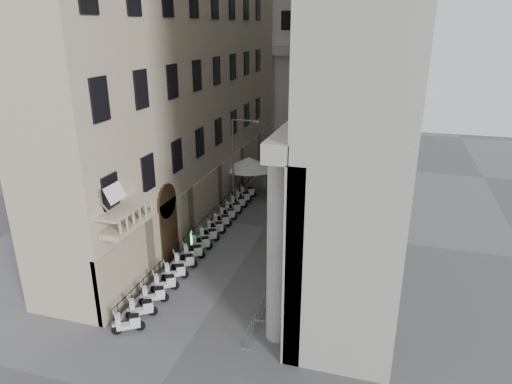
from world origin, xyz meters
TOP-DOWN VIEW (x-y plane):
  - left_building at (-7.50, 22.00)m, footprint 5.00×36.00m
  - far_building at (0.00, 48.00)m, footprint 22.00×10.00m
  - iron_fence at (-4.30, 18.00)m, footprint 0.30×28.00m
  - blue_awning at (4.15, 26.00)m, footprint 1.60×3.00m
  - flag at (-4.00, 5.00)m, footprint 1.00×1.40m
  - scooter_0 at (-3.42, 4.05)m, footprint 1.48×1.23m
  - scooter_1 at (-3.42, 5.46)m, footprint 1.48×1.23m
  - scooter_2 at (-3.42, 6.87)m, footprint 1.48×1.23m
  - scooter_3 at (-3.42, 8.27)m, footprint 1.48×1.23m
  - scooter_4 at (-3.42, 9.68)m, footprint 1.48×1.23m
  - scooter_5 at (-3.42, 11.09)m, footprint 1.48×1.23m
  - scooter_6 at (-3.42, 12.50)m, footprint 1.48×1.23m
  - scooter_7 at (-3.42, 13.90)m, footprint 1.48×1.23m
  - scooter_8 at (-3.42, 15.31)m, footprint 1.48×1.23m
  - scooter_9 at (-3.42, 16.72)m, footprint 1.48×1.23m
  - scooter_10 at (-3.42, 18.12)m, footprint 1.48×1.23m
  - scooter_11 at (-3.42, 19.53)m, footprint 1.48×1.23m
  - scooter_12 at (-3.42, 20.94)m, footprint 1.48×1.23m
  - scooter_13 at (-3.42, 22.34)m, footprint 1.48×1.23m
  - scooter_14 at (-3.42, 23.75)m, footprint 1.48×1.23m
  - scooter_15 at (-3.42, 25.16)m, footprint 1.48×1.23m
  - barrier_0 at (2.99, 5.68)m, footprint 0.60×2.40m
  - barrier_1 at (2.99, 8.18)m, footprint 0.60×2.40m
  - barrier_2 at (2.99, 10.68)m, footprint 0.60×2.40m
  - barrier_3 at (2.99, 13.18)m, footprint 0.60×2.40m
  - barrier_4 at (2.99, 15.68)m, footprint 0.60×2.40m
  - barrier_5 at (2.99, 18.18)m, footprint 0.60×2.40m
  - barrier_6 at (2.99, 20.68)m, footprint 0.60×2.40m
  - barrier_7 at (2.99, 23.18)m, footprint 0.60×2.40m
  - barrier_8 at (2.99, 25.68)m, footprint 0.60×2.40m
  - barrier_9 at (2.99, 28.18)m, footprint 0.60×2.40m
  - security_tent at (-2.87, 25.75)m, footprint 4.59×4.59m
  - street_lamp at (-3.90, 23.42)m, footprint 2.56×0.22m
  - info_kiosk at (-4.19, 13.68)m, footprint 0.43×0.80m
  - pedestrian_a at (1.62, 29.15)m, footprint 0.72×0.56m
  - pedestrian_b at (0.79, 35.26)m, footprint 1.20×1.13m
  - pedestrian_c at (0.80, 26.53)m, footprint 0.96×0.88m

SIDE VIEW (x-z plane):
  - iron_fence at x=-4.30m, z-range -0.70..0.70m
  - blue_awning at x=4.15m, z-range -1.50..1.50m
  - flag at x=-4.00m, z-range -4.10..4.10m
  - scooter_0 at x=-3.42m, z-range -0.75..0.75m
  - scooter_1 at x=-3.42m, z-range -0.75..0.75m
  - scooter_2 at x=-3.42m, z-range -0.75..0.75m
  - scooter_3 at x=-3.42m, z-range -0.75..0.75m
  - scooter_4 at x=-3.42m, z-range -0.75..0.75m
  - scooter_5 at x=-3.42m, z-range -0.75..0.75m
  - scooter_6 at x=-3.42m, z-range -0.75..0.75m
  - scooter_7 at x=-3.42m, z-range -0.75..0.75m
  - scooter_8 at x=-3.42m, z-range -0.75..0.75m
  - scooter_9 at x=-3.42m, z-range -0.75..0.75m
  - scooter_10 at x=-3.42m, z-range -0.75..0.75m
  - scooter_11 at x=-3.42m, z-range -0.75..0.75m
  - scooter_12 at x=-3.42m, z-range -0.75..0.75m
  - scooter_13 at x=-3.42m, z-range -0.75..0.75m
  - scooter_14 at x=-3.42m, z-range -0.75..0.75m
  - scooter_15 at x=-3.42m, z-range -0.75..0.75m
  - barrier_0 at x=2.99m, z-range -0.55..0.55m
  - barrier_1 at x=2.99m, z-range -0.55..0.55m
  - barrier_2 at x=2.99m, z-range -0.55..0.55m
  - barrier_3 at x=2.99m, z-range -0.55..0.55m
  - barrier_4 at x=2.99m, z-range -0.55..0.55m
  - barrier_5 at x=2.99m, z-range -0.55..0.55m
  - barrier_6 at x=2.99m, z-range -0.55..0.55m
  - barrier_7 at x=2.99m, z-range -0.55..0.55m
  - barrier_8 at x=2.99m, z-range -0.55..0.55m
  - barrier_9 at x=2.99m, z-range -0.55..0.55m
  - info_kiosk at x=-4.19m, z-range 0.01..1.63m
  - pedestrian_c at x=0.80m, z-range 0.00..1.64m
  - pedestrian_a at x=1.62m, z-range 0.00..1.75m
  - pedestrian_b at x=0.79m, z-range 0.00..1.96m
  - security_tent at x=-2.87m, z-range 1.25..4.98m
  - street_lamp at x=-3.90m, z-range 0.73..8.57m
  - far_building at x=0.00m, z-range 0.00..30.00m
  - left_building at x=-7.50m, z-range 0.00..34.00m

